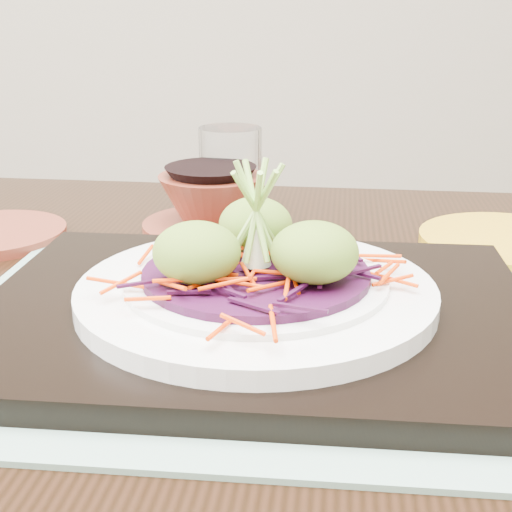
{
  "coord_description": "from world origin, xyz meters",
  "views": [
    {
      "loc": [
        0.01,
        -0.38,
        1.01
      ],
      "look_at": [
        0.01,
        0.11,
        0.83
      ],
      "focal_mm": 50.0,
      "sensor_mm": 36.0,
      "label": 1
    }
  ],
  "objects_px": {
    "serving_tray": "(256,313)",
    "white_plate": "(256,290)",
    "yellow_plate": "(508,241)",
    "water_glass": "(230,172)",
    "dining_table": "(263,438)",
    "terracotta_bowl_set": "(211,207)"
  },
  "relations": [
    {
      "from": "serving_tray",
      "to": "terracotta_bowl_set",
      "type": "relative_size",
      "value": 2.47
    },
    {
      "from": "terracotta_bowl_set",
      "to": "yellow_plate",
      "type": "relative_size",
      "value": 0.93
    },
    {
      "from": "serving_tray",
      "to": "yellow_plate",
      "type": "xyz_separation_m",
      "value": [
        0.25,
        0.19,
        -0.01
      ]
    },
    {
      "from": "white_plate",
      "to": "yellow_plate",
      "type": "xyz_separation_m",
      "value": [
        0.25,
        0.19,
        -0.03
      ]
    },
    {
      "from": "white_plate",
      "to": "terracotta_bowl_set",
      "type": "distance_m",
      "value": 0.24
    },
    {
      "from": "dining_table",
      "to": "serving_tray",
      "type": "distance_m",
      "value": 0.12
    },
    {
      "from": "dining_table",
      "to": "white_plate",
      "type": "distance_m",
      "value": 0.13
    },
    {
      "from": "terracotta_bowl_set",
      "to": "yellow_plate",
      "type": "xyz_separation_m",
      "value": [
        0.29,
        -0.05,
        -0.02
      ]
    },
    {
      "from": "dining_table",
      "to": "yellow_plate",
      "type": "distance_m",
      "value": 0.32
    },
    {
      "from": "white_plate",
      "to": "dining_table",
      "type": "bearing_deg",
      "value": 71.54
    },
    {
      "from": "yellow_plate",
      "to": "water_glass",
      "type": "bearing_deg",
      "value": 157.92
    },
    {
      "from": "serving_tray",
      "to": "white_plate",
      "type": "relative_size",
      "value": 1.54
    },
    {
      "from": "yellow_plate",
      "to": "terracotta_bowl_set",
      "type": "bearing_deg",
      "value": 170.84
    },
    {
      "from": "dining_table",
      "to": "serving_tray",
      "type": "height_order",
      "value": "serving_tray"
    },
    {
      "from": "water_glass",
      "to": "terracotta_bowl_set",
      "type": "bearing_deg",
      "value": -105.5
    },
    {
      "from": "terracotta_bowl_set",
      "to": "yellow_plate",
      "type": "height_order",
      "value": "terracotta_bowl_set"
    },
    {
      "from": "dining_table",
      "to": "white_plate",
      "type": "relative_size",
      "value": 5.27
    },
    {
      "from": "dining_table",
      "to": "terracotta_bowl_set",
      "type": "bearing_deg",
      "value": 110.3
    },
    {
      "from": "water_glass",
      "to": "white_plate",
      "type": "bearing_deg",
      "value": -84.71
    },
    {
      "from": "dining_table",
      "to": "yellow_plate",
      "type": "height_order",
      "value": "yellow_plate"
    },
    {
      "from": "dining_table",
      "to": "terracotta_bowl_set",
      "type": "xyz_separation_m",
      "value": [
        -0.05,
        0.22,
        0.13
      ]
    },
    {
      "from": "water_glass",
      "to": "yellow_plate",
      "type": "bearing_deg",
      "value": -22.08
    }
  ]
}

